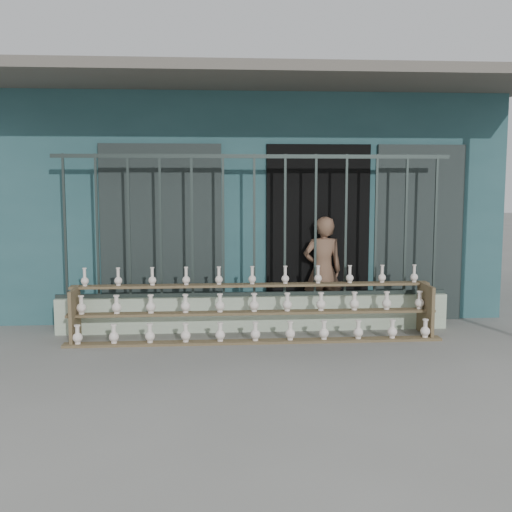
{
  "coord_description": "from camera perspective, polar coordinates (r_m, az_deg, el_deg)",
  "views": [
    {
      "loc": [
        -0.59,
        -6.77,
        1.92
      ],
      "look_at": [
        0.0,
        1.0,
        1.0
      ],
      "focal_mm": 45.0,
      "sensor_mm": 36.0,
      "label": 1
    }
  ],
  "objects": [
    {
      "name": "shelf_rack",
      "position": [
        7.84,
        -0.19,
        -4.76
      ],
      "size": [
        4.5,
        0.68,
        0.85
      ],
      "color": "brown",
      "rests_on": "ground"
    },
    {
      "name": "workshop_building",
      "position": [
        11.02,
        -1.25,
        5.18
      ],
      "size": [
        7.4,
        6.6,
        3.21
      ],
      "color": "#295156",
      "rests_on": "ground"
    },
    {
      "name": "ground",
      "position": [
        7.07,
        0.62,
        -9.04
      ],
      "size": [
        60.0,
        60.0,
        0.0
      ],
      "primitive_type": "plane",
      "color": "slate"
    },
    {
      "name": "parapet_wall",
      "position": [
        8.27,
        -0.16,
        -5.09
      ],
      "size": [
        5.0,
        0.2,
        0.45
      ],
      "primitive_type": "cube",
      "color": "beige",
      "rests_on": "ground"
    },
    {
      "name": "security_fence",
      "position": [
        8.12,
        -0.16,
        2.7
      ],
      "size": [
        5.0,
        0.04,
        1.8
      ],
      "color": "#283330",
      "rests_on": "parapet_wall"
    },
    {
      "name": "elderly_woman",
      "position": [
        8.61,
        5.95,
        -1.3
      ],
      "size": [
        0.55,
        0.38,
        1.45
      ],
      "primitive_type": "imported",
      "rotation": [
        0.0,
        0.0,
        3.21
      ],
      "color": "brown",
      "rests_on": "ground"
    }
  ]
}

